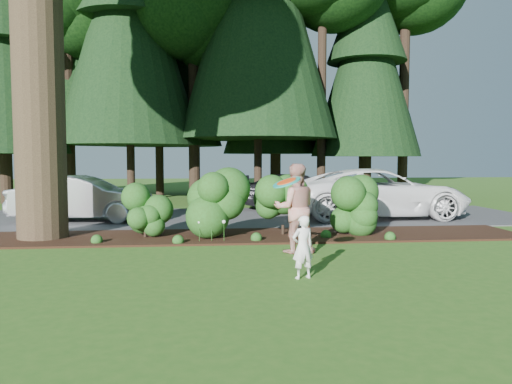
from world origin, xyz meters
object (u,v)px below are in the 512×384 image
(car_silver_wagon, at_px, (83,199))
(frisbee, at_px, (287,182))
(car_white_suv, at_px, (378,193))
(child, at_px, (303,247))
(adult, at_px, (295,208))
(car_dark_suv, at_px, (301,192))

(car_silver_wagon, xyz_separation_m, frisbee, (5.32, -8.30, 0.92))
(car_white_suv, bearing_deg, child, 152.14)
(car_silver_wagon, xyz_separation_m, car_white_suv, (9.83, -0.02, 0.11))
(car_white_suv, bearing_deg, adult, 145.27)
(child, distance_m, adult, 2.41)
(car_dark_suv, xyz_separation_m, child, (-2.08, -11.14, -0.18))
(car_dark_suv, height_order, adult, adult)
(car_dark_suv, bearing_deg, frisbee, 172.82)
(car_silver_wagon, bearing_deg, adult, -129.64)
(car_dark_suv, bearing_deg, car_silver_wagon, 116.21)
(car_silver_wagon, relative_size, frisbee, 9.28)
(car_silver_wagon, height_order, car_white_suv, car_white_suv)
(child, distance_m, frisbee, 1.19)
(adult, bearing_deg, frisbee, 76.91)
(car_white_suv, xyz_separation_m, frisbee, (-4.51, -8.28, 0.81))
(frisbee, bearing_deg, car_white_suv, 61.43)
(child, xyz_separation_m, adult, (0.28, 2.35, 0.43))
(car_silver_wagon, height_order, frisbee, frisbee)
(child, relative_size, frisbee, 2.29)
(car_silver_wagon, relative_size, adult, 2.28)
(frisbee, bearing_deg, child, 30.38)
(child, relative_size, adult, 0.56)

